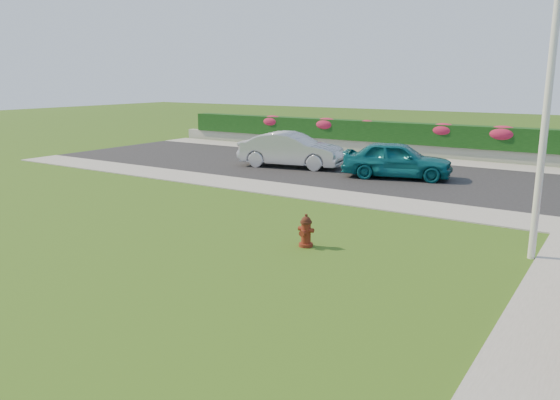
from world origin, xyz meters
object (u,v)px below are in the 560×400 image
Objects in this scene: fire_hydrant at (306,231)px; utility_pole at (547,108)px; sedan_silver at (291,150)px; sedan_teal at (397,160)px.

utility_pole is (4.79, 2.05, 3.03)m from fire_hydrant.
utility_pole is (11.41, -7.91, 2.59)m from sedan_silver.
utility_pole reaches higher than fire_hydrant.
fire_hydrant is 6.03m from utility_pole.
fire_hydrant is 0.19× the size of sedan_teal.
fire_hydrant is at bearing 173.22° from sedan_teal.
utility_pole reaches higher than sedan_silver.
utility_pole is at bearing -136.01° from sedan_silver.
utility_pole is at bearing 23.30° from fire_hydrant.
sedan_silver is 14.13m from utility_pole.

